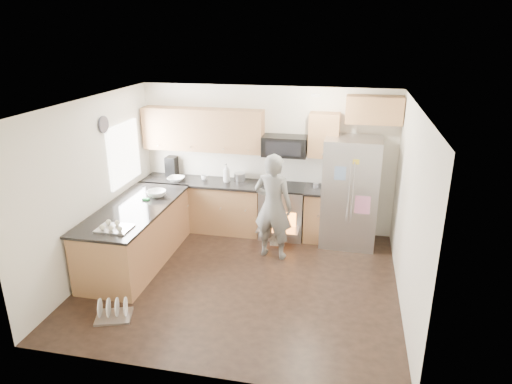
% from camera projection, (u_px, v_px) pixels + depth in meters
% --- Properties ---
extents(ground, '(4.50, 4.50, 0.00)m').
position_uv_depth(ground, '(241.00, 280.00, 6.75)').
color(ground, black).
rests_on(ground, ground).
extents(room_shell, '(4.54, 4.04, 2.62)m').
position_uv_depth(room_shell, '(237.00, 172.00, 6.20)').
color(room_shell, white).
rests_on(room_shell, ground).
extents(back_cabinet_run, '(4.45, 0.64, 2.50)m').
position_uv_depth(back_cabinet_run, '(232.00, 180.00, 8.15)').
color(back_cabinet_run, '#9D653F').
rests_on(back_cabinet_run, ground).
extents(peninsula, '(0.96, 2.36, 1.02)m').
position_uv_depth(peninsula, '(136.00, 234.00, 7.16)').
color(peninsula, '#9D653F').
rests_on(peninsula, ground).
extents(stove_range, '(0.76, 0.97, 1.79)m').
position_uv_depth(stove_range, '(283.00, 200.00, 8.01)').
color(stove_range, '#B7B7BC').
rests_on(stove_range, ground).
extents(refrigerator, '(0.93, 0.74, 1.86)m').
position_uv_depth(refrigerator, '(350.00, 192.00, 7.62)').
color(refrigerator, '#B7B7BC').
rests_on(refrigerator, ground).
extents(person, '(0.69, 0.52, 1.73)m').
position_uv_depth(person, '(273.00, 207.00, 7.19)').
color(person, slate).
rests_on(person, ground).
extents(dish_rack, '(0.53, 0.48, 0.28)m').
position_uv_depth(dish_rack, '(113.00, 312.00, 5.86)').
color(dish_rack, '#B7B7BC').
rests_on(dish_rack, ground).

